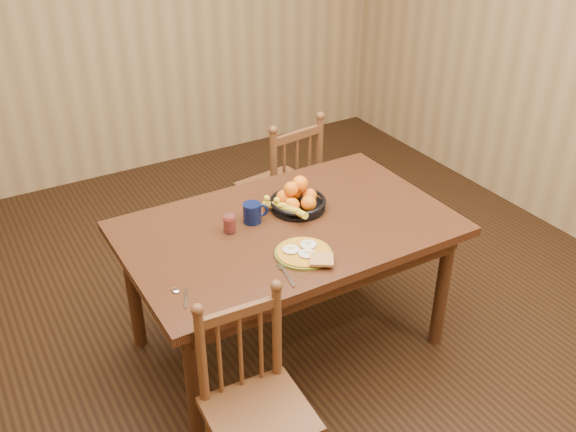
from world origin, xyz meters
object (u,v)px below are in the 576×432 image
chair_far (283,187)px  breakfast_plate (304,253)px  chair_near (255,406)px  coffee_mug (253,213)px  fruit_bowl (297,200)px  dining_table (288,239)px

chair_far → breakfast_plate: (-0.51, -1.09, 0.30)m
chair_near → coffee_mug: size_ratio=6.57×
chair_far → chair_near: 1.80m
chair_far → fruit_bowl: size_ratio=2.93×
chair_near → breakfast_plate: size_ratio=2.85×
chair_near → fruit_bowl: 1.10m
dining_table → breakfast_plate: (-0.07, -0.27, 0.10)m
chair_near → coffee_mug: bearing=65.8°
chair_far → chair_near: (-0.99, -1.50, -0.03)m
chair_far → dining_table: bearing=54.3°
chair_far → fruit_bowl: chair_far is taller
dining_table → chair_far: (0.44, 0.83, -0.20)m
coffee_mug → fruit_bowl: (0.25, -0.00, 0.00)m
breakfast_plate → dining_table: bearing=75.4°
fruit_bowl → breakfast_plate: bearing=-116.2°
dining_table → coffee_mug: (-0.13, 0.11, 0.14)m
chair_near → fruit_bowl: size_ratio=2.71×
breakfast_plate → chair_near: bearing=-139.3°
breakfast_plate → coffee_mug: coffee_mug is taller
chair_near → fruit_bowl: bearing=53.5°
coffee_mug → fruit_bowl: bearing=-0.4°
chair_near → breakfast_plate: 0.71m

